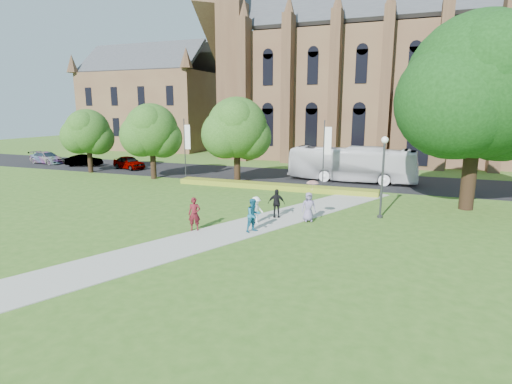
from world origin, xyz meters
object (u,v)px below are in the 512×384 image
at_px(car_0, 129,162).
at_px(car_2, 47,158).
at_px(tour_coach, 352,164).
at_px(car_1, 84,160).
at_px(large_tree, 479,87).
at_px(streetlamp, 383,167).
at_px(pedestrian_0, 194,214).

height_order(car_0, car_2, car_0).
bearing_deg(tour_coach, car_1, 94.12).
relative_size(large_tree, tour_coach, 1.09).
distance_m(car_0, car_1, 6.73).
bearing_deg(car_0, tour_coach, -70.15).
height_order(streetlamp, car_2, streetlamp).
xyz_separation_m(streetlamp, car_2, (-42.23, 12.42, -2.53)).
relative_size(streetlamp, car_0, 1.17).
bearing_deg(pedestrian_0, car_1, 121.96).
bearing_deg(pedestrian_0, car_0, 113.50).
height_order(streetlamp, car_1, streetlamp).
bearing_deg(car_0, pedestrian_0, -116.14).
bearing_deg(pedestrian_0, large_tree, 14.13).
relative_size(large_tree, car_2, 2.57).
xyz_separation_m(large_tree, car_0, (-34.59, 7.58, -7.58)).
relative_size(car_2, pedestrian_0, 2.66).
bearing_deg(tour_coach, large_tree, -129.79).
xyz_separation_m(streetlamp, tour_coach, (-3.53, 12.80, -1.58)).
distance_m(tour_coach, car_2, 38.72).
xyz_separation_m(car_0, pedestrian_0, (19.25, -18.83, 0.22)).
relative_size(streetlamp, car_1, 1.23).
relative_size(large_tree, car_1, 3.11).
relative_size(large_tree, pedestrian_0, 6.84).
distance_m(car_1, pedestrian_0, 32.08).
distance_m(streetlamp, tour_coach, 13.37).
distance_m(car_2, pedestrian_0, 37.64).
height_order(streetlamp, tour_coach, streetlamp).
bearing_deg(tour_coach, pedestrian_0, 164.92).
height_order(car_1, car_2, car_2).
distance_m(large_tree, pedestrian_0, 20.40).
xyz_separation_m(streetlamp, large_tree, (5.50, 4.50, 5.07)).
height_order(car_0, car_1, car_0).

